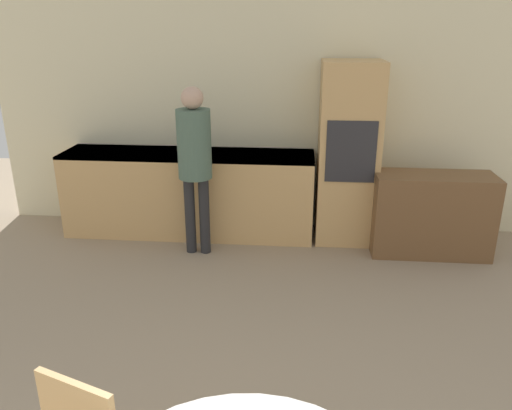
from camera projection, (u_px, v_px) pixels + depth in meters
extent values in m
cube|color=beige|center=(272.00, 110.00, 5.33)|extent=(6.07, 0.05, 2.60)
cube|color=tan|center=(189.00, 193.00, 5.37)|extent=(2.64, 0.60, 0.90)
cube|color=black|center=(187.00, 154.00, 5.22)|extent=(2.64, 0.60, 0.03)
cube|color=tan|center=(348.00, 154.00, 5.08)|extent=(0.60, 0.58, 1.84)
cube|color=#28282D|center=(351.00, 152.00, 4.77)|extent=(0.48, 0.01, 0.60)
cube|color=brown|center=(431.00, 215.00, 4.88)|extent=(1.14, 0.45, 0.81)
cylinder|color=#262628|center=(190.00, 215.00, 4.91)|extent=(0.10, 0.10, 0.78)
cylinder|color=#262628|center=(204.00, 216.00, 4.90)|extent=(0.10, 0.10, 0.78)
cylinder|color=#4C6656|center=(194.00, 144.00, 4.66)|extent=(0.32, 0.32, 0.65)
sphere|color=tan|center=(192.00, 98.00, 4.51)|extent=(0.21, 0.21, 0.21)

